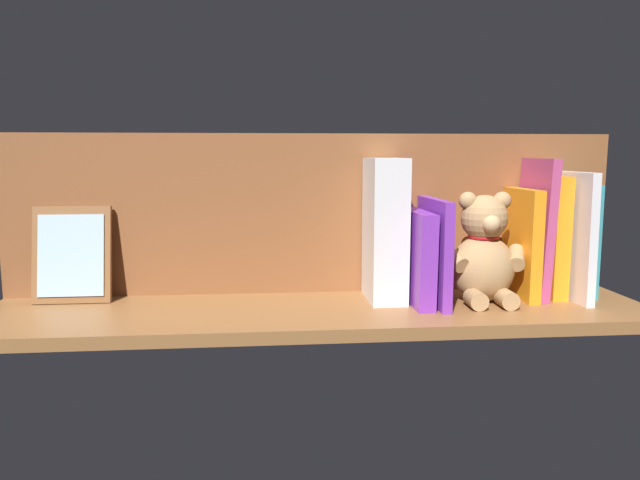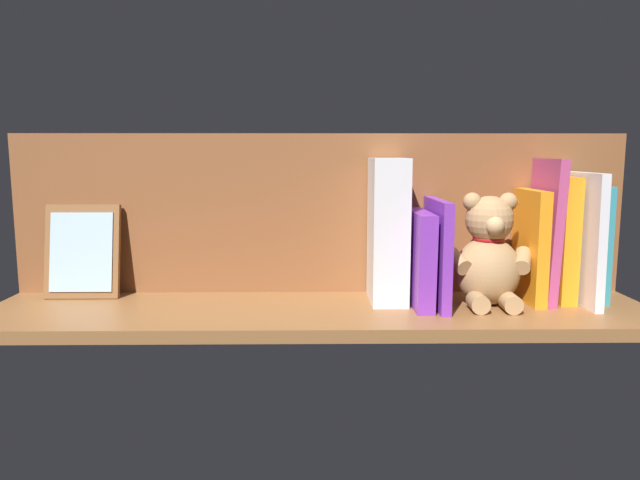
{
  "view_description": "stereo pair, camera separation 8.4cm",
  "coord_description": "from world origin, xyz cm",
  "px_view_note": "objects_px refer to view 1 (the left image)",
  "views": [
    {
      "loc": [
        9.74,
        103.07,
        27.13
      ],
      "look_at": [
        0.0,
        0.0,
        12.06
      ],
      "focal_mm": 33.42,
      "sensor_mm": 36.0,
      "label": 1
    },
    {
      "loc": [
        1.38,
        103.53,
        27.13
      ],
      "look_at": [
        0.0,
        0.0,
        12.06
      ],
      "focal_mm": 33.42,
      "sensor_mm": 36.0,
      "label": 2
    }
  ],
  "objects_px": {
    "book_0": "(578,240)",
    "picture_frame_leaning": "(72,255)",
    "teddy_bear": "(484,254)",
    "dictionary_thick_white": "(385,230)"
  },
  "relations": [
    {
      "from": "picture_frame_leaning",
      "to": "dictionary_thick_white",
      "type": "bearing_deg",
      "value": 176.27
    },
    {
      "from": "book_0",
      "to": "dictionary_thick_white",
      "type": "height_order",
      "value": "dictionary_thick_white"
    },
    {
      "from": "picture_frame_leaning",
      "to": "teddy_bear",
      "type": "bearing_deg",
      "value": 174.56
    },
    {
      "from": "book_0",
      "to": "picture_frame_leaning",
      "type": "xyz_separation_m",
      "value": [
        0.95,
        -0.03,
        -0.02
      ]
    },
    {
      "from": "book_0",
      "to": "dictionary_thick_white",
      "type": "relative_size",
      "value": 0.81
    },
    {
      "from": "teddy_bear",
      "to": "picture_frame_leaning",
      "type": "distance_m",
      "value": 0.75
    },
    {
      "from": "book_0",
      "to": "dictionary_thick_white",
      "type": "xyz_separation_m",
      "value": [
        0.38,
        0.01,
        0.02
      ]
    },
    {
      "from": "book_0",
      "to": "dictionary_thick_white",
      "type": "distance_m",
      "value": 0.38
    },
    {
      "from": "teddy_bear",
      "to": "book_0",
      "type": "bearing_deg",
      "value": -166.5
    },
    {
      "from": "teddy_bear",
      "to": "picture_frame_leaning",
      "type": "relative_size",
      "value": 1.15
    }
  ]
}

